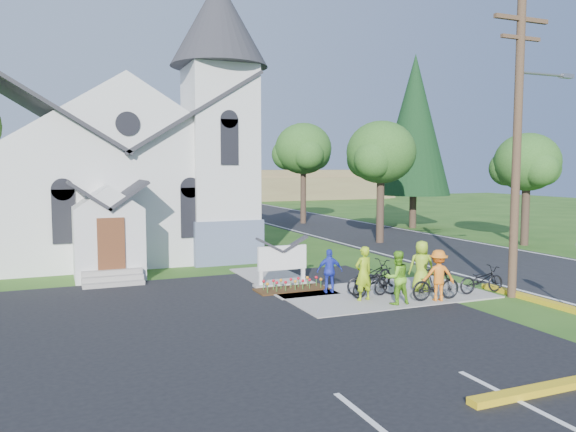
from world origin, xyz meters
name	(u,v)px	position (x,y,z in m)	size (l,w,h in m)	color
ground	(353,302)	(0.00, 0.00, 0.00)	(120.00, 120.00, 0.00)	#275117
parking_lot	(144,345)	(-7.00, -2.00, 0.01)	(20.00, 16.00, 0.02)	black
road	(375,236)	(10.00, 15.00, 0.01)	(8.00, 90.00, 0.02)	black
sidewalk	(384,294)	(1.50, 0.50, 0.03)	(7.00, 4.00, 0.05)	gray
church	(129,150)	(-5.48, 12.48, 5.25)	(12.35, 12.00, 13.00)	silver
church_sign	(282,258)	(-1.20, 3.20, 1.03)	(2.20, 0.40, 1.70)	gray
flower_bed	(292,290)	(-1.20, 2.30, 0.04)	(2.60, 1.10, 0.07)	#3D2410
utility_pole	(519,137)	(5.36, -1.50, 5.40)	(3.45, 0.28, 10.00)	#483324
tree_road_near	(381,153)	(8.50, 12.00, 5.21)	(4.00, 4.00, 7.05)	#3C2C21
tree_road_mid	(303,149)	(9.00, 24.00, 5.78)	(4.40, 4.40, 7.80)	#3C2C21
tree_road_far	(527,163)	(15.50, 8.00, 4.63)	(3.60, 3.60, 6.30)	#3C2C21
conifer	(414,125)	(15.00, 18.00, 7.39)	(5.20, 5.20, 12.40)	#3C2C21
distant_hills	(159,185)	(3.36, 56.33, 2.17)	(61.00, 10.00, 5.60)	brown
cyclist_0	(364,273)	(0.32, -0.13, 0.94)	(0.65, 0.43, 1.78)	#94BD16
bike_0	(374,281)	(1.03, 0.39, 0.54)	(0.65, 1.87, 0.98)	black
cyclist_1	(397,277)	(1.04, -0.98, 0.91)	(0.83, 0.65, 1.71)	#69B822
bike_1	(370,284)	(0.75, 0.16, 0.50)	(0.42, 1.50, 0.90)	black
cyclist_2	(330,271)	(-0.19, 1.30, 0.81)	(0.89, 0.37, 1.52)	#2737C5
bike_2	(373,275)	(1.49, 1.21, 0.56)	(0.68, 1.96, 1.03)	black
cyclist_3	(438,275)	(2.54, -1.11, 0.89)	(1.08, 0.62, 1.67)	orange
bike_3	(436,284)	(2.52, -1.03, 0.57)	(0.49, 1.74, 1.05)	black
cyclist_4	(422,266)	(2.89, 0.28, 0.94)	(0.87, 0.57, 1.79)	#90B922
bike_4	(481,280)	(4.62, -0.78, 0.52)	(0.62, 1.78, 0.94)	black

